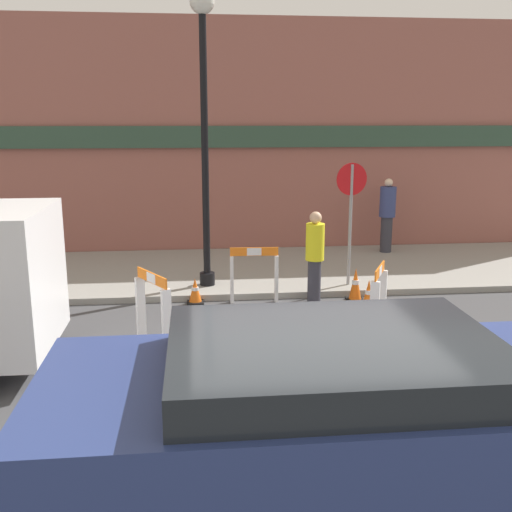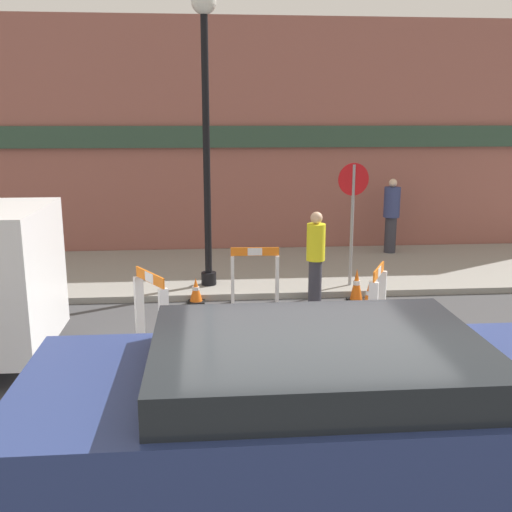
{
  "view_description": "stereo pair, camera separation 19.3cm",
  "coord_description": "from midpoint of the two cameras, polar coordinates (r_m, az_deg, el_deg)",
  "views": [
    {
      "loc": [
        -1.19,
        -5.89,
        3.25
      ],
      "look_at": [
        -0.18,
        3.73,
        1.0
      ],
      "focal_mm": 42.0,
      "sensor_mm": 36.0,
      "label": 1
    },
    {
      "loc": [
        -1.0,
        -5.91,
        3.25
      ],
      "look_at": [
        -0.18,
        3.73,
        1.0
      ],
      "focal_mm": 42.0,
      "sensor_mm": 36.0,
      "label": 2
    }
  ],
  "objects": [
    {
      "name": "ground_plane",
      "position": [
        6.82,
        4.13,
        -15.38
      ],
      "size": [
        60.0,
        60.0,
        0.0
      ],
      "primitive_type": "plane",
      "color": "#424244"
    },
    {
      "name": "sidewalk_slab",
      "position": [
        12.79,
        -0.89,
        -1.35
      ],
      "size": [
        18.0,
        3.89,
        0.12
      ],
      "color": "gray",
      "rests_on": "ground_plane"
    },
    {
      "name": "storefront_facade",
      "position": [
        14.41,
        -1.66,
        11.12
      ],
      "size": [
        18.0,
        0.22,
        5.5
      ],
      "color": "#93564C",
      "rests_on": "ground_plane"
    },
    {
      "name": "streetlamp_post",
      "position": [
        11.09,
        -5.5,
        14.43
      ],
      "size": [
        0.44,
        0.44,
        5.3
      ],
      "color": "black",
      "rests_on": "sidewalk_slab"
    },
    {
      "name": "stop_sign",
      "position": [
        11.3,
        8.54,
        4.9
      ],
      "size": [
        0.59,
        0.12,
        2.31
      ],
      "rotation": [
        0.0,
        0.0,
        3.31
      ],
      "color": "gray",
      "rests_on": "sidewalk_slab"
    },
    {
      "name": "barricade_0",
      "position": [
        8.6,
        -10.42,
        -4.97
      ],
      "size": [
        0.55,
        0.8,
        1.14
      ],
      "rotation": [
        0.0,
        0.0,
        5.25
      ],
      "color": "white",
      "rests_on": "ground_plane"
    },
    {
      "name": "barricade_1",
      "position": [
        9.11,
        10.98,
        -4.14
      ],
      "size": [
        0.45,
        0.72,
        1.11
      ],
      "rotation": [
        0.0,
        0.0,
        7.39
      ],
      "color": "white",
      "rests_on": "ground_plane"
    },
    {
      "name": "barricade_2",
      "position": [
        10.64,
        -0.69,
        -1.62
      ],
      "size": [
        0.86,
        0.17,
        1.01
      ],
      "rotation": [
        0.0,
        0.0,
        9.38
      ],
      "color": "white",
      "rests_on": "ground_plane"
    },
    {
      "name": "traffic_cone_0",
      "position": [
        10.93,
        8.95,
        -2.76
      ],
      "size": [
        0.3,
        0.3,
        0.61
      ],
      "color": "black",
      "rests_on": "ground_plane"
    },
    {
      "name": "traffic_cone_1",
      "position": [
        8.26,
        4.64,
        -8.12
      ],
      "size": [
        0.3,
        0.3,
        0.55
      ],
      "color": "black",
      "rests_on": "ground_plane"
    },
    {
      "name": "traffic_cone_2",
      "position": [
        8.69,
        12.8,
        -7.46
      ],
      "size": [
        0.3,
        0.3,
        0.52
      ],
      "color": "black",
      "rests_on": "ground_plane"
    },
    {
      "name": "traffic_cone_3",
      "position": [
        10.73,
        -6.33,
        -3.38
      ],
      "size": [
        0.3,
        0.3,
        0.46
      ],
      "color": "black",
      "rests_on": "ground_plane"
    },
    {
      "name": "traffic_cone_4",
      "position": [
        8.21,
        -4.61,
        -8.14
      ],
      "size": [
        0.3,
        0.3,
        0.58
      ],
      "color": "black",
      "rests_on": "ground_plane"
    },
    {
      "name": "traffic_cone_5",
      "position": [
        10.5,
        10.15,
        -3.69
      ],
      "size": [
        0.3,
        0.3,
        0.53
      ],
      "color": "black",
      "rests_on": "ground_plane"
    },
    {
      "name": "person_worker",
      "position": [
        10.61,
        5.1,
        0.19
      ],
      "size": [
        0.46,
        0.46,
        1.65
      ],
      "rotation": [
        0.0,
        0.0,
        -2.39
      ],
      "color": "#33333D",
      "rests_on": "ground_plane"
    },
    {
      "name": "person_pedestrian",
      "position": [
        14.4,
        12.01,
        4.02
      ],
      "size": [
        0.44,
        0.44,
        1.74
      ],
      "rotation": [
        0.0,
        0.0,
        2.96
      ],
      "color": "#33333D",
      "rests_on": "sidewalk_slab"
    },
    {
      "name": "parked_car_1",
      "position": [
        4.57,
        5.91,
        -16.7
      ],
      "size": [
        4.2,
        2.02,
        1.74
      ],
      "color": "navy",
      "rests_on": "ground_plane"
    }
  ]
}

